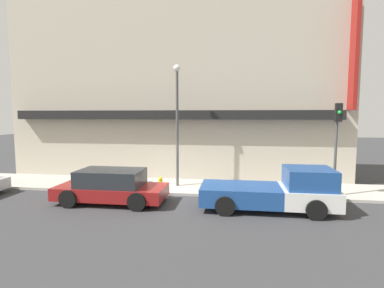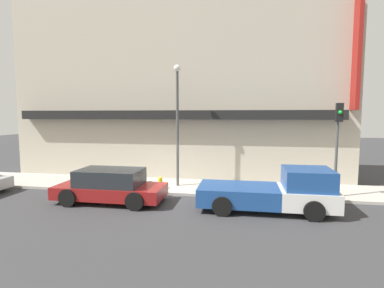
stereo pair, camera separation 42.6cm
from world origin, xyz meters
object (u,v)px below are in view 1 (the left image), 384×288
(fire_hydrant, at_px, (160,183))
(street_lamp, at_px, (177,112))
(pickup_truck, at_px, (277,191))
(traffic_light, at_px, (337,133))
(parked_car, at_px, (111,186))

(fire_hydrant, height_order, street_lamp, street_lamp)
(pickup_truck, height_order, fire_hydrant, pickup_truck)
(pickup_truck, relative_size, traffic_light, 1.27)
(traffic_light, bearing_deg, fire_hydrant, 178.73)
(pickup_truck, bearing_deg, traffic_light, 34.14)
(pickup_truck, bearing_deg, street_lamp, 146.46)
(pickup_truck, distance_m, street_lamp, 6.31)
(pickup_truck, relative_size, fire_hydrant, 8.59)
(parked_car, bearing_deg, fire_hydrant, 53.50)
(fire_hydrant, relative_size, street_lamp, 0.10)
(parked_car, relative_size, fire_hydrant, 7.63)
(traffic_light, bearing_deg, pickup_truck, -145.00)
(street_lamp, bearing_deg, fire_hydrant, -130.13)
(fire_hydrant, bearing_deg, traffic_light, -1.27)
(fire_hydrant, xyz_separation_m, traffic_light, (8.07, -0.18, 2.53))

